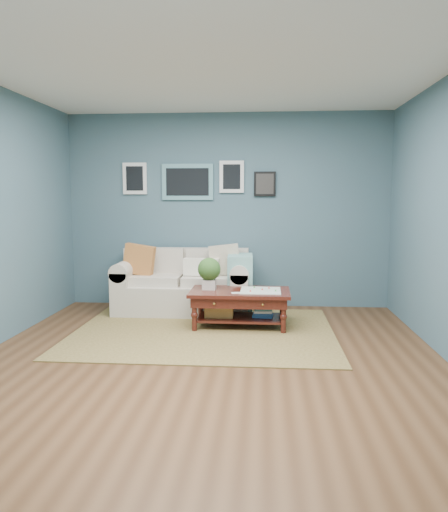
# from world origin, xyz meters

# --- Properties ---
(room_shell) EXTENTS (5.00, 5.02, 2.70)m
(room_shell) POSITION_xyz_m (-0.01, 0.06, 1.36)
(room_shell) COLOR brown
(room_shell) RESTS_ON ground
(area_rug) EXTENTS (2.95, 2.36, 0.01)m
(area_rug) POSITION_xyz_m (-0.16, 1.04, 0.01)
(area_rug) COLOR brown
(area_rug) RESTS_ON ground
(loveseat) EXTENTS (1.82, 0.83, 0.94)m
(loveseat) POSITION_xyz_m (-0.47, 2.02, 0.38)
(loveseat) COLOR beige
(loveseat) RESTS_ON ground
(coffee_table) EXTENTS (1.18, 0.69, 0.82)m
(coffee_table) POSITION_xyz_m (0.18, 1.31, 0.36)
(coffee_table) COLOR #37130D
(coffee_table) RESTS_ON ground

